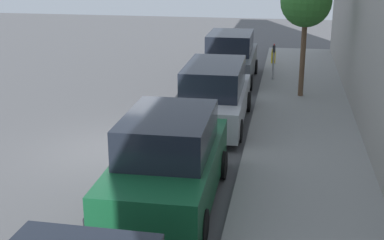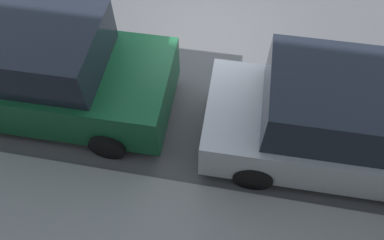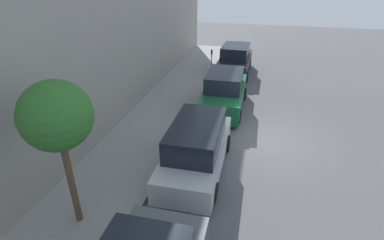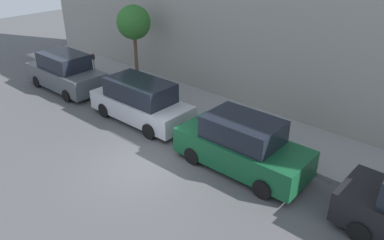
% 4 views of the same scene
% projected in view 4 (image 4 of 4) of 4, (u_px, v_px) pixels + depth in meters
% --- Properties ---
extents(ground_plane, '(60.00, 60.00, 0.00)m').
position_uv_depth(ground_plane, '(144.00, 164.00, 13.70)').
color(ground_plane, '#515154').
extents(sidewalk, '(3.17, 32.00, 0.15)m').
position_uv_depth(sidewalk, '(228.00, 117.00, 17.05)').
color(sidewalk, gray).
rests_on(sidewalk, ground_plane).
extents(parked_suv_second, '(2.08, 4.83, 1.98)m').
position_uv_depth(parked_suv_second, '(242.00, 145.00, 13.09)').
color(parked_suv_second, '#14512D').
rests_on(parked_suv_second, ground_plane).
extents(parked_minivan_third, '(2.02, 4.93, 1.90)m').
position_uv_depth(parked_minivan_third, '(141.00, 101.00, 16.53)').
color(parked_minivan_third, '#B7BABF').
rests_on(parked_minivan_third, ground_plane).
extents(parked_suv_fourth, '(2.08, 4.82, 1.98)m').
position_uv_depth(parked_suv_fourth, '(66.00, 72.00, 19.89)').
color(parked_suv_fourth, '#4C5156').
rests_on(parked_suv_fourth, ground_plane).
extents(parking_meter_far, '(0.11, 0.15, 1.44)m').
position_uv_depth(parking_meter_far, '(94.00, 63.00, 20.98)').
color(parking_meter_far, '#ADADB2').
rests_on(parking_meter_far, sidewalk).
extents(street_tree, '(1.76, 1.76, 4.21)m').
position_uv_depth(street_tree, '(134.00, 23.00, 19.17)').
color(street_tree, brown).
rests_on(street_tree, sidewalk).
extents(fire_hydrant, '(0.20, 0.20, 0.69)m').
position_uv_depth(fire_hydrant, '(63.00, 61.00, 23.10)').
color(fire_hydrant, gold).
rests_on(fire_hydrant, sidewalk).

